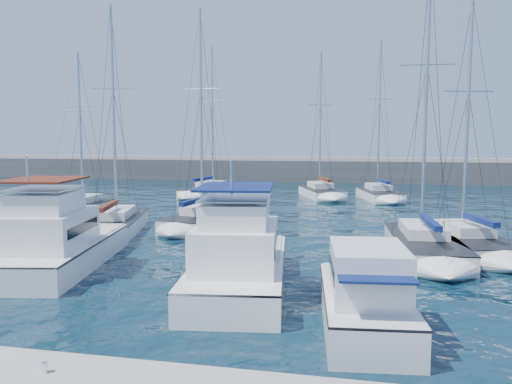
% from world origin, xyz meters
% --- Properties ---
extents(ground, '(220.00, 220.00, 0.00)m').
position_xyz_m(ground, '(0.00, 0.00, 0.00)').
color(ground, black).
rests_on(ground, ground).
extents(breakwater, '(160.00, 6.00, 4.45)m').
position_xyz_m(breakwater, '(0.00, 52.00, 1.05)').
color(breakwater, '#424244').
rests_on(breakwater, ground).
extents(dock_cleat_centre, '(0.16, 0.16, 0.25)m').
position_xyz_m(dock_cleat_centre, '(0.00, -11.00, 0.72)').
color(dock_cleat_centre, silver).
rests_on(dock_cleat_centre, dock).
extents(motor_yacht_port_inner, '(5.70, 10.22, 4.69)m').
position_xyz_m(motor_yacht_port_inner, '(-6.76, -0.45, 1.13)').
color(motor_yacht_port_inner, silver).
rests_on(motor_yacht_port_inner, ground).
extents(motor_yacht_stbd_inner, '(4.85, 9.96, 4.69)m').
position_xyz_m(motor_yacht_stbd_inner, '(2.47, -2.00, 1.13)').
color(motor_yacht_stbd_inner, white).
rests_on(motor_yacht_stbd_inner, ground).
extents(motor_yacht_stbd_outer, '(3.32, 6.88, 3.20)m').
position_xyz_m(motor_yacht_stbd_outer, '(7.37, -5.18, 0.94)').
color(motor_yacht_stbd_outer, silver).
rests_on(motor_yacht_stbd_outer, ground).
extents(sailboat_mid_a, '(3.59, 8.50, 13.16)m').
position_xyz_m(sailboat_mid_a, '(-14.66, 14.64, 0.50)').
color(sailboat_mid_a, silver).
rests_on(sailboat_mid_a, ground).
extents(sailboat_mid_b, '(5.20, 9.21, 14.85)m').
position_xyz_m(sailboat_mid_b, '(-8.31, 8.32, 0.52)').
color(sailboat_mid_b, white).
rests_on(sailboat_mid_b, ground).
extents(sailboat_mid_c, '(3.63, 6.83, 15.03)m').
position_xyz_m(sailboat_mid_c, '(-3.49, 11.01, 0.55)').
color(sailboat_mid_c, silver).
rests_on(sailboat_mid_c, ground).
extents(sailboat_mid_d, '(3.66, 9.02, 15.89)m').
position_xyz_m(sailboat_mid_d, '(10.51, 6.07, 0.53)').
color(sailboat_mid_d, silver).
rests_on(sailboat_mid_d, ground).
extents(sailboat_mid_e, '(4.71, 7.72, 13.66)m').
position_xyz_m(sailboat_mid_e, '(12.86, 6.96, 0.52)').
color(sailboat_mid_e, silver).
rests_on(sailboat_mid_e, ground).
extents(sailboat_back_a, '(4.70, 8.68, 16.14)m').
position_xyz_m(sailboat_back_a, '(-8.49, 29.90, 0.54)').
color(sailboat_back_a, silver).
rests_on(sailboat_back_a, ground).
extents(sailboat_back_b, '(5.60, 8.48, 15.40)m').
position_xyz_m(sailboat_back_b, '(3.27, 31.35, 0.53)').
color(sailboat_back_b, white).
rests_on(sailboat_back_b, ground).
extents(sailboat_back_c, '(4.75, 8.36, 16.12)m').
position_xyz_m(sailboat_back_c, '(9.15, 30.42, 0.54)').
color(sailboat_back_c, silver).
rests_on(sailboat_back_c, ground).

